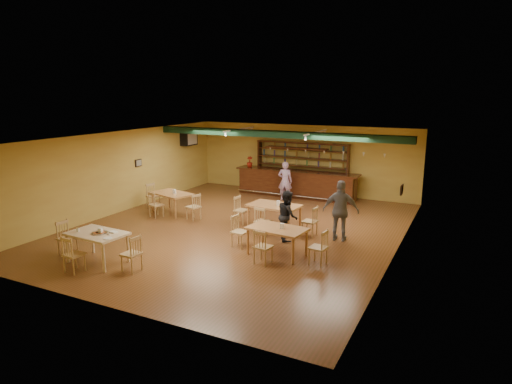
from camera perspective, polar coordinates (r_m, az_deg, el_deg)
The scene contains 22 objects.
floor at distance 14.67m, azimuth -2.21°, elevation -4.72°, with size 12.00×12.00×0.00m, color brown.
ceiling_beam at distance 16.58m, azimuth 2.37°, elevation 7.43°, with size 10.00×0.30×0.25m, color black.
track_rail_left at distance 17.90m, azimuth -2.16°, elevation 8.05°, with size 0.05×2.50×0.05m, color silver.
track_rail_right at distance 16.62m, azimuth 7.67°, elevation 7.59°, with size 0.05×2.50×0.05m, color silver.
ac_unit at distance 20.21m, azimuth -8.61°, elevation 6.77°, with size 0.34×0.70×0.48m, color silver.
picture_left at distance 17.89m, azimuth -14.84°, elevation 3.63°, with size 0.04×0.34×0.28m, color black.
picture_right at distance 13.18m, azimuth 18.18°, elevation 0.28°, with size 0.04×0.34×0.28m, color black.
bar_counter at distance 19.07m, azimuth 5.18°, elevation 1.08°, with size 5.37×0.85×1.13m, color #33120A.
back_bar_hutch at distance 19.54m, azimuth 5.88°, elevation 3.06°, with size 4.15×0.40×2.28m, color #33120A.
poinsettia at distance 19.83m, azimuth -0.82°, elevation 3.92°, with size 0.26×0.26×0.46m, color #9E1D0E.
dining_table_a at distance 16.71m, azimuth -10.68°, elevation -1.40°, with size 1.54×0.92×0.77m, color #A8753B.
dining_table_b at distance 14.52m, azimuth 2.33°, elevation -3.22°, with size 1.64×0.99×0.82m, color #A8753B.
dining_table_d at distance 12.26m, azimuth 2.71°, elevation -6.35°, with size 1.57×0.94×0.78m, color #A8753B.
near_table at distance 12.47m, azimuth -19.63°, elevation -6.71°, with size 1.52×0.97×0.81m, color beige.
pizza_tray at distance 12.26m, azimuth -19.42°, elevation -4.98°, with size 0.40×0.40×0.01m, color silver.
parmesan_shaker at distance 12.57m, azimuth -21.87°, elevation -4.53°, with size 0.07×0.07×0.11m, color #EAE5C6.
napkin_stack at distance 12.22m, azimuth -17.81°, elevation -4.89°, with size 0.20×0.15×0.03m, color white.
pizza_server at distance 12.18m, azimuth -18.70°, elevation -4.99°, with size 0.32×0.09×0.00m, color silver.
side_plate at distance 11.79m, azimuth -18.50°, elevation -5.63°, with size 0.22×0.22×0.01m, color white.
patron_bar at distance 18.33m, azimuth 3.75°, elevation 1.41°, with size 0.59×0.39×1.62m, color #8F53B4.
patron_right_a at distance 13.41m, azimuth 4.08°, elevation -3.02°, with size 0.74×0.58×1.53m, color black.
patron_right_b at distance 13.54m, azimuth 10.82°, elevation -2.38°, with size 1.08×0.45×1.85m, color slate.
Camera 1 is at (6.71, -12.29, 4.39)m, focal length 31.20 mm.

